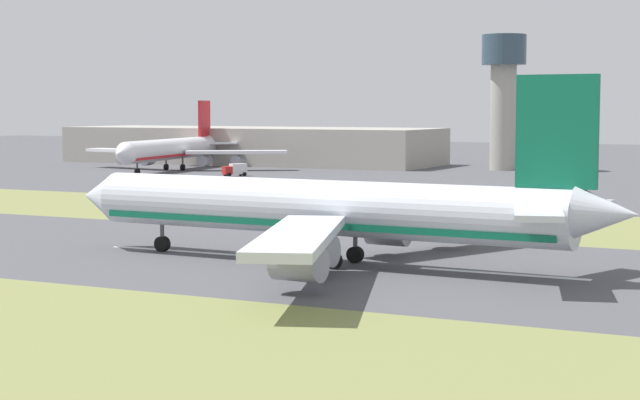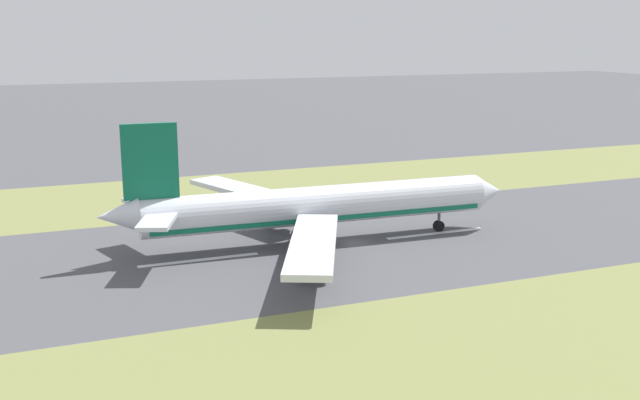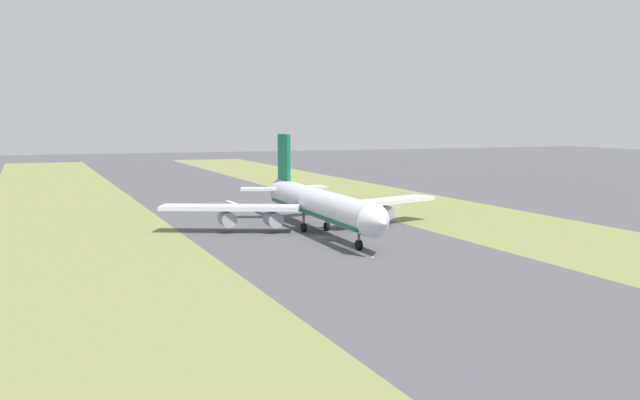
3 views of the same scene
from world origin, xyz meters
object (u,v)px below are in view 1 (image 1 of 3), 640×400
object	(u,v)px
control_tower	(503,87)
service_truck	(235,169)
airplane_main_jet	(336,210)
terminal_building	(251,145)
airplane_parked_apron	(173,150)

from	to	relation	value
control_tower	service_truck	xyz separation A→B (m)	(-54.68, 52.15, -20.95)
airplane_main_jet	service_truck	xyz separation A→B (m)	(124.98, 87.02, -4.36)
terminal_building	airplane_parked_apron	world-z (taller)	airplane_parked_apron
control_tower	airplane_main_jet	bearing A→B (deg)	-169.01
airplane_main_jet	airplane_parked_apron	world-z (taller)	airplane_main_jet
terminal_building	airplane_parked_apron	xyz separation A→B (m)	(-43.23, -0.59, 0.21)
control_tower	service_truck	bearing A→B (deg)	136.36
airplane_main_jet	service_truck	size ratio (longest dim) A/B	10.80
control_tower	service_truck	size ratio (longest dim) A/B	5.90
airplane_main_jet	airplane_parked_apron	size ratio (longest dim) A/B	1.06
airplane_parked_apron	service_truck	size ratio (longest dim) A/B	10.15
terminal_building	service_truck	distance (m)	62.83
terminal_building	control_tower	world-z (taller)	control_tower
airplane_main_jet	terminal_building	size ratio (longest dim) A/B	0.58
airplane_parked_apron	control_tower	bearing A→B (deg)	-62.29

